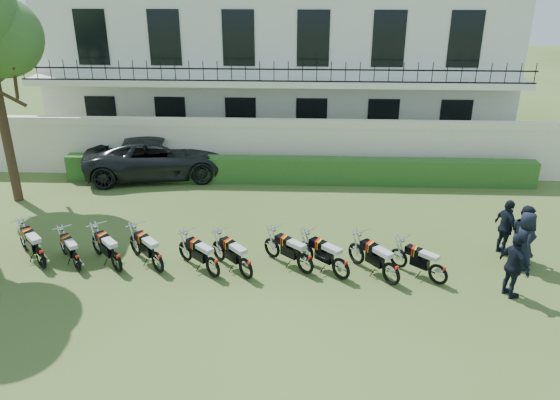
{
  "coord_description": "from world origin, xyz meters",
  "views": [
    {
      "loc": [
        1.21,
        -12.6,
        7.64
      ],
      "look_at": [
        0.54,
        2.06,
        1.43
      ],
      "focal_mm": 35.0,
      "sensor_mm": 36.0,
      "label": 1
    }
  ],
  "objects_px": {
    "motorcycle_5": "(246,264)",
    "motorcycle_6": "(305,259)",
    "motorcycle_7": "(341,264)",
    "motorcycle_2": "(116,257)",
    "motorcycle_4": "(213,263)",
    "officer_3": "(524,241)",
    "motorcycle_9": "(439,270)",
    "officer_4": "(524,234)",
    "suv": "(159,157)",
    "motorcycle_1": "(76,258)",
    "officer_2": "(514,266)",
    "motorcycle_8": "(392,269)",
    "officer_5": "(506,227)",
    "motorcycle_0": "(40,253)",
    "motorcycle_3": "(157,257)"
  },
  "relations": [
    {
      "from": "motorcycle_0",
      "to": "motorcycle_4",
      "type": "height_order",
      "value": "motorcycle_0"
    },
    {
      "from": "motorcycle_4",
      "to": "motorcycle_8",
      "type": "height_order",
      "value": "motorcycle_8"
    },
    {
      "from": "suv",
      "to": "officer_3",
      "type": "height_order",
      "value": "officer_3"
    },
    {
      "from": "motorcycle_2",
      "to": "motorcycle_7",
      "type": "xyz_separation_m",
      "value": [
        6.05,
        -0.09,
        0.01
      ]
    },
    {
      "from": "motorcycle_2",
      "to": "motorcycle_5",
      "type": "distance_m",
      "value": 3.54
    },
    {
      "from": "motorcycle_2",
      "to": "motorcycle_7",
      "type": "bearing_deg",
      "value": -43.23
    },
    {
      "from": "motorcycle_0",
      "to": "motorcycle_8",
      "type": "bearing_deg",
      "value": -46.04
    },
    {
      "from": "motorcycle_4",
      "to": "motorcycle_9",
      "type": "distance_m",
      "value": 5.93
    },
    {
      "from": "motorcycle_4",
      "to": "officer_4",
      "type": "distance_m",
      "value": 8.65
    },
    {
      "from": "officer_4",
      "to": "motorcycle_5",
      "type": "bearing_deg",
      "value": 83.0
    },
    {
      "from": "motorcycle_9",
      "to": "officer_5",
      "type": "bearing_deg",
      "value": -8.5
    },
    {
      "from": "motorcycle_1",
      "to": "motorcycle_2",
      "type": "distance_m",
      "value": 1.11
    },
    {
      "from": "motorcycle_7",
      "to": "motorcycle_2",
      "type": "bearing_deg",
      "value": 133.29
    },
    {
      "from": "officer_3",
      "to": "motorcycle_2",
      "type": "bearing_deg",
      "value": 95.54
    },
    {
      "from": "officer_3",
      "to": "motorcycle_6",
      "type": "bearing_deg",
      "value": 97.48
    },
    {
      "from": "motorcycle_6",
      "to": "officer_5",
      "type": "relative_size",
      "value": 0.87
    },
    {
      "from": "motorcycle_7",
      "to": "officer_4",
      "type": "bearing_deg",
      "value": -31.91
    },
    {
      "from": "motorcycle_2",
      "to": "officer_2",
      "type": "xyz_separation_m",
      "value": [
        10.28,
        -0.68,
        0.38
      ]
    },
    {
      "from": "motorcycle_1",
      "to": "motorcycle_4",
      "type": "relative_size",
      "value": 0.99
    },
    {
      "from": "motorcycle_5",
      "to": "suv",
      "type": "bearing_deg",
      "value": 76.66
    },
    {
      "from": "motorcycle_3",
      "to": "officer_3",
      "type": "xyz_separation_m",
      "value": [
        9.95,
        0.75,
        0.35
      ]
    },
    {
      "from": "motorcycle_5",
      "to": "motorcycle_7",
      "type": "xyz_separation_m",
      "value": [
        2.52,
        0.09,
        0.01
      ]
    },
    {
      "from": "motorcycle_1",
      "to": "officer_2",
      "type": "bearing_deg",
      "value": -42.54
    },
    {
      "from": "officer_2",
      "to": "officer_4",
      "type": "bearing_deg",
      "value": -45.75
    },
    {
      "from": "motorcycle_5",
      "to": "officer_2",
      "type": "bearing_deg",
      "value": -46.2
    },
    {
      "from": "motorcycle_6",
      "to": "motorcycle_7",
      "type": "height_order",
      "value": "motorcycle_7"
    },
    {
      "from": "suv",
      "to": "officer_2",
      "type": "distance_m",
      "value": 13.74
    },
    {
      "from": "officer_4",
      "to": "officer_3",
      "type": "bearing_deg",
      "value": 146.55
    },
    {
      "from": "motorcycle_4",
      "to": "officer_3",
      "type": "height_order",
      "value": "officer_3"
    },
    {
      "from": "motorcycle_3",
      "to": "motorcycle_4",
      "type": "relative_size",
      "value": 1.05
    },
    {
      "from": "motorcycle_2",
      "to": "motorcycle_4",
      "type": "distance_m",
      "value": 2.65
    },
    {
      "from": "motorcycle_6",
      "to": "motorcycle_7",
      "type": "bearing_deg",
      "value": -62.48
    },
    {
      "from": "motorcycle_1",
      "to": "officer_4",
      "type": "distance_m",
      "value": 12.36
    },
    {
      "from": "motorcycle_2",
      "to": "suv",
      "type": "xyz_separation_m",
      "value": [
        -0.7,
        7.57,
        0.32
      ]
    },
    {
      "from": "officer_2",
      "to": "motorcycle_8",
      "type": "bearing_deg",
      "value": 62.65
    },
    {
      "from": "motorcycle_1",
      "to": "officer_2",
      "type": "distance_m",
      "value": 11.42
    },
    {
      "from": "motorcycle_5",
      "to": "motorcycle_6",
      "type": "bearing_deg",
      "value": -29.7
    },
    {
      "from": "motorcycle_1",
      "to": "officer_2",
      "type": "height_order",
      "value": "officer_2"
    },
    {
      "from": "motorcycle_8",
      "to": "motorcycle_9",
      "type": "distance_m",
      "value": 1.23
    },
    {
      "from": "motorcycle_8",
      "to": "officer_5",
      "type": "height_order",
      "value": "officer_5"
    },
    {
      "from": "officer_3",
      "to": "officer_5",
      "type": "distance_m",
      "value": 0.84
    },
    {
      "from": "officer_2",
      "to": "officer_4",
      "type": "xyz_separation_m",
      "value": [
        0.9,
        1.86,
        -0.01
      ]
    },
    {
      "from": "motorcycle_4",
      "to": "motorcycle_6",
      "type": "xyz_separation_m",
      "value": [
        2.46,
        0.3,
        0.01
      ]
    },
    {
      "from": "motorcycle_2",
      "to": "suv",
      "type": "bearing_deg",
      "value": 52.93
    },
    {
      "from": "motorcycle_2",
      "to": "motorcycle_4",
      "type": "relative_size",
      "value": 1.05
    },
    {
      "from": "motorcycle_8",
      "to": "motorcycle_9",
      "type": "height_order",
      "value": "motorcycle_8"
    },
    {
      "from": "motorcycle_7",
      "to": "suv",
      "type": "bearing_deg",
      "value": 85.57
    },
    {
      "from": "motorcycle_2",
      "to": "motorcycle_9",
      "type": "relative_size",
      "value": 1.07
    },
    {
      "from": "motorcycle_2",
      "to": "officer_2",
      "type": "distance_m",
      "value": 10.31
    },
    {
      "from": "suv",
      "to": "officer_3",
      "type": "bearing_deg",
      "value": -130.79
    }
  ]
}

